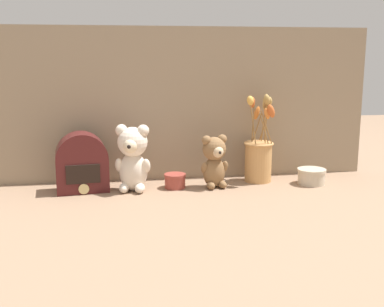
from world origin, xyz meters
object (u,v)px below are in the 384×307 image
object	(u,v)px
decorative_tin_tall	(175,181)
vintage_radio	(82,165)
flower_vase	(259,154)
teddy_bear_large	(133,157)
teddy_bear_medium	(214,160)
decorative_tin_short	(311,176)

from	to	relation	value
decorative_tin_tall	vintage_radio	bearing A→B (deg)	177.20
flower_vase	teddy_bear_large	bearing A→B (deg)	-173.01
teddy_bear_medium	flower_vase	xyz separation A→B (m)	(0.19, 0.06, 0.00)
flower_vase	decorative_tin_tall	world-z (taller)	flower_vase
teddy_bear_large	vintage_radio	distance (m)	0.19
teddy_bear_large	decorative_tin_short	xyz separation A→B (m)	(0.68, -0.01, -0.10)
teddy_bear_large	flower_vase	xyz separation A→B (m)	(0.49, 0.06, -0.02)
decorative_tin_short	decorative_tin_tall	bearing A→B (deg)	176.93
flower_vase	vintage_radio	world-z (taller)	flower_vase
vintage_radio	decorative_tin_short	xyz separation A→B (m)	(0.86, -0.04, -0.07)
flower_vase	vintage_radio	size ratio (longest dim) A/B	1.60
teddy_bear_large	flower_vase	world-z (taller)	flower_vase
flower_vase	teddy_bear_medium	bearing A→B (deg)	-161.94
flower_vase	decorative_tin_short	xyz separation A→B (m)	(0.19, -0.08, -0.08)
teddy_bear_medium	vintage_radio	world-z (taller)	vintage_radio
vintage_radio	decorative_tin_tall	world-z (taller)	vintage_radio
teddy_bear_medium	vintage_radio	xyz separation A→B (m)	(-0.49, 0.03, -0.01)
decorative_tin_tall	decorative_tin_short	world-z (taller)	decorative_tin_short
decorative_tin_short	teddy_bear_medium	bearing A→B (deg)	178.02
vintage_radio	flower_vase	bearing A→B (deg)	2.57
teddy_bear_medium	decorative_tin_tall	size ratio (longest dim) A/B	2.46
decorative_tin_tall	decorative_tin_short	distance (m)	0.53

